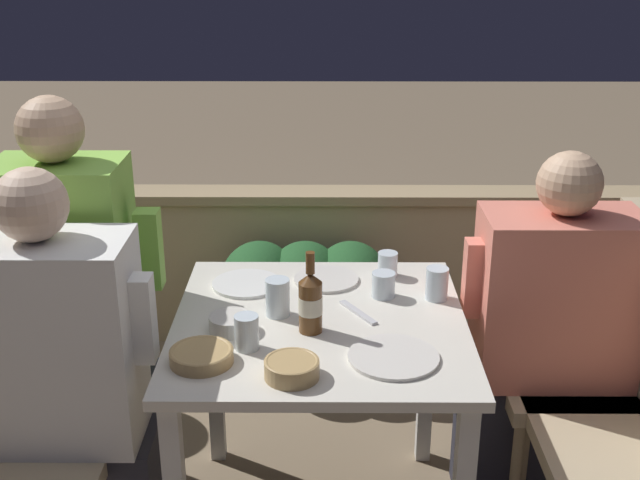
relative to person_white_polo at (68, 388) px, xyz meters
The scene contains 22 objects.
parapet_wall 1.64m from the person_white_polo, 65.04° to the left, with size 9.00×0.18×0.71m.
dining_table 0.70m from the person_white_polo, 13.38° to the left, with size 0.83×0.85×0.74m.
planter_hedge 1.36m from the person_white_polo, 62.35° to the left, with size 0.70×0.47×0.57m.
person_white_polo is the anchor object (origin of this frame).
chair_left_far 0.40m from the person_white_polo, 128.69° to the left, with size 0.45×0.45×0.98m.
person_green_blouse 0.32m from the person_white_polo, 97.22° to the left, with size 0.47×0.26×1.36m.
chair_right_far 1.62m from the person_white_polo, 11.80° to the left, with size 0.45×0.45×0.98m.
person_coral_top 1.41m from the person_white_polo, 13.57° to the left, with size 0.52×0.26×1.19m.
beer_bottle 0.70m from the person_white_polo, ahead, with size 0.07×0.07×0.24m.
plate_0 0.62m from the person_white_polo, 41.40° to the left, with size 0.22×0.22×0.01m.
plate_1 0.84m from the person_white_polo, 31.78° to the left, with size 0.21×0.21×0.01m.
plate_2 0.89m from the person_white_polo, ahead, with size 0.24×0.24×0.01m.
bowl_0 0.42m from the person_white_polo, 11.43° to the right, with size 0.16×0.16×0.04m.
bowl_1 0.47m from the person_white_polo, 12.47° to the left, with size 0.12×0.12×0.05m.
bowl_2 0.65m from the person_white_polo, 13.55° to the right, with size 0.14×0.14×0.05m.
glass_cup_0 0.62m from the person_white_polo, 19.13° to the left, with size 0.07×0.07×0.11m.
glass_cup_1 0.95m from the person_white_polo, 20.11° to the left, with size 0.07×0.07×0.08m.
glass_cup_2 1.09m from the person_white_polo, 16.53° to the left, with size 0.07×0.07×0.10m.
glass_cup_3 0.52m from the person_white_polo, ahead, with size 0.07×0.07×0.10m.
glass_cup_4 1.03m from the person_white_polo, 27.88° to the left, with size 0.06×0.06×0.08m.
fork_0 0.83m from the person_white_polo, 14.39° to the left, with size 0.11×0.16×0.01m.
potted_plant 1.00m from the person_white_polo, 111.61° to the left, with size 0.32×0.32×0.67m.
Camera 1 is at (0.01, -2.04, 1.78)m, focal length 45.00 mm.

